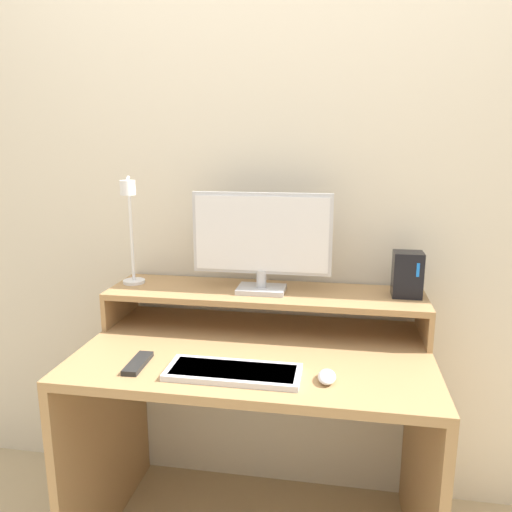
# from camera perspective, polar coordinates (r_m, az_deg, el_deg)

# --- Properties ---
(wall_back) EXTENTS (6.00, 0.05, 2.50)m
(wall_back) POSITION_cam_1_polar(r_m,az_deg,el_deg) (1.96, 1.87, 7.07)
(wall_back) COLOR beige
(wall_back) RESTS_ON ground_plane
(desk) EXTENTS (1.17, 0.70, 0.77)m
(desk) POSITION_cam_1_polar(r_m,az_deg,el_deg) (1.82, -0.06, -17.15)
(desk) COLOR #A87F51
(desk) RESTS_ON ground_plane
(monitor_shelf) EXTENTS (1.17, 0.30, 0.14)m
(monitor_shelf) POSITION_cam_1_polar(r_m,az_deg,el_deg) (1.86, 1.00, -4.61)
(monitor_shelf) COLOR #A87F51
(monitor_shelf) RESTS_ON desk
(monitor) EXTENTS (0.50, 0.12, 0.36)m
(monitor) POSITION_cam_1_polar(r_m,az_deg,el_deg) (1.79, 0.64, 1.97)
(monitor) COLOR #BCBCC1
(monitor) RESTS_ON monitor_shelf
(desk_lamp) EXTENTS (0.13, 0.22, 0.42)m
(desk_lamp) POSITION_cam_1_polar(r_m,az_deg,el_deg) (1.88, -14.17, 3.62)
(desk_lamp) COLOR silver
(desk_lamp) RESTS_ON monitor_shelf
(router_dock) EXTENTS (0.10, 0.09, 0.16)m
(router_dock) POSITION_cam_1_polar(r_m,az_deg,el_deg) (1.84, 16.91, -2.02)
(router_dock) COLOR black
(router_dock) RESTS_ON monitor_shelf
(keyboard) EXTENTS (0.40, 0.16, 0.02)m
(keyboard) POSITION_cam_1_polar(r_m,az_deg,el_deg) (1.53, -2.62, -13.09)
(keyboard) COLOR silver
(keyboard) RESTS_ON desk
(mouse) EXTENTS (0.05, 0.09, 0.03)m
(mouse) POSITION_cam_1_polar(r_m,az_deg,el_deg) (1.50, 8.10, -13.49)
(mouse) COLOR silver
(mouse) RESTS_ON desk
(remote_control) EXTENTS (0.05, 0.15, 0.02)m
(remote_control) POSITION_cam_1_polar(r_m,az_deg,el_deg) (1.63, -13.34, -11.84)
(remote_control) COLOR black
(remote_control) RESTS_ON desk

